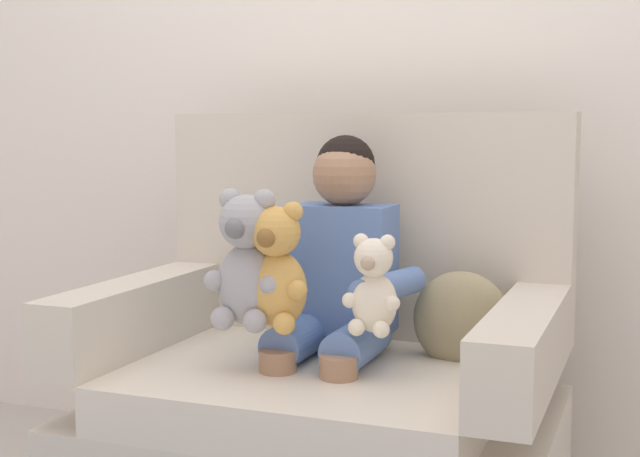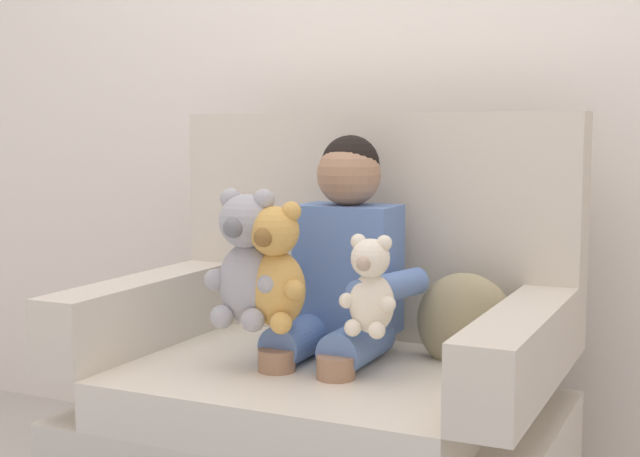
# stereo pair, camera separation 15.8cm
# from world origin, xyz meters

# --- Properties ---
(back_wall) EXTENTS (6.00, 0.10, 2.60)m
(back_wall) POSITION_xyz_m (0.00, 0.69, 1.30)
(back_wall) COLOR silver
(back_wall) RESTS_ON ground
(armchair) EXTENTS (1.18, 0.85, 1.12)m
(armchair) POSITION_xyz_m (0.00, 0.05, 0.35)
(armchair) COLOR beige
(armchair) RESTS_ON ground
(seated_child) EXTENTS (0.45, 0.39, 0.82)m
(seated_child) POSITION_xyz_m (0.01, 0.06, 0.69)
(seated_child) COLOR #597AB7
(seated_child) RESTS_ON armchair
(plush_cream) EXTENTS (0.14, 0.12, 0.24)m
(plush_cream) POSITION_xyz_m (0.17, -0.10, 0.70)
(plush_cream) COLOR silver
(plush_cream) RESTS_ON armchair
(plush_grey) EXTENTS (0.20, 0.17, 0.34)m
(plush_grey) POSITION_xyz_m (-0.14, -0.14, 0.74)
(plush_grey) COLOR #9E9EA3
(plush_grey) RESTS_ON armchair
(plush_honey) EXTENTS (0.19, 0.15, 0.31)m
(plush_honey) POSITION_xyz_m (-0.07, -0.14, 0.73)
(plush_honey) COLOR gold
(plush_honey) RESTS_ON armchair
(throw_pillow) EXTENTS (0.26, 0.13, 0.26)m
(throw_pillow) POSITION_xyz_m (0.33, 0.16, 0.57)
(throw_pillow) COLOR #998C66
(throw_pillow) RESTS_ON armchair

